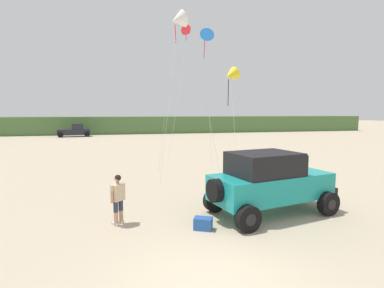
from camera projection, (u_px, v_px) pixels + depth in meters
ground_plane at (214, 285)px, 6.29m from camera, size 220.00×220.00×0.00m
dune_ridge at (132, 125)px, 53.67m from camera, size 90.00×8.80×2.93m
jeep at (270, 181)px, 10.59m from camera, size 5.01×3.22×2.26m
person_watching at (118, 197)px, 9.55m from camera, size 0.48×0.47×1.67m
cooler_box at (203, 224)px, 9.24m from camera, size 0.66×0.57×0.38m
distant_pickup at (75, 130)px, 44.68m from camera, size 4.79×2.88×1.98m
kite_purple_stunt at (230, 75)px, 20.55m from camera, size 1.62×4.42×6.82m
kite_white_parafoil at (178, 20)px, 18.01m from camera, size 2.30×4.44×9.95m
kite_orange_streamer at (188, 32)px, 24.59m from camera, size 3.21×5.93×10.91m
kite_blue_swept at (206, 37)px, 22.01m from camera, size 1.25×2.82×9.90m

